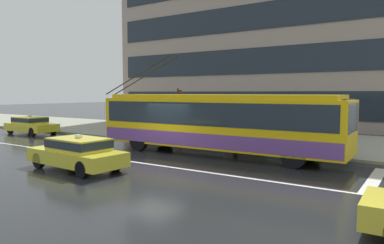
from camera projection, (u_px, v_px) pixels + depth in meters
ground_plane at (153, 158)px, 16.77m from camera, size 160.00×160.00×0.00m
sidewalk_slab at (239, 137)px, 24.26m from camera, size 80.00×10.00×0.14m
crosswalk_stripe_edge_near at (374, 180)px, 12.56m from camera, size 0.44×4.40×0.01m
lane_centre_line at (135, 162)px, 15.77m from camera, size 72.00×0.14×0.01m
trolleybus at (216, 122)px, 17.56m from camera, size 13.36×2.68×4.96m
taxi_far_behind at (31, 124)px, 26.55m from camera, size 4.21×1.84×1.39m
taxi_oncoming_near at (77, 152)px, 14.19m from camera, size 4.39×1.99×1.39m
bus_shelter at (246, 109)px, 20.48m from camera, size 3.67×1.89×2.62m
pedestrian_at_shelter at (236, 128)px, 20.16m from camera, size 0.47×0.47×1.58m
pedestrian_approaching_curb at (272, 114)px, 20.73m from camera, size 1.52×1.52×2.05m
pedestrian_walking_past at (321, 123)px, 17.04m from camera, size 1.05×1.05×1.87m
street_tree_bare at (180, 110)px, 24.58m from camera, size 1.52×1.28×3.21m
office_tower_corner_left at (261, 27)px, 35.84m from camera, size 27.79×11.08×19.02m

